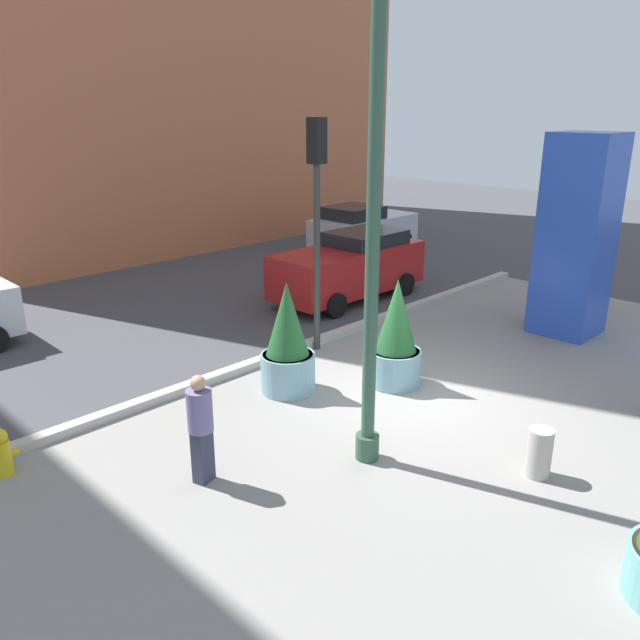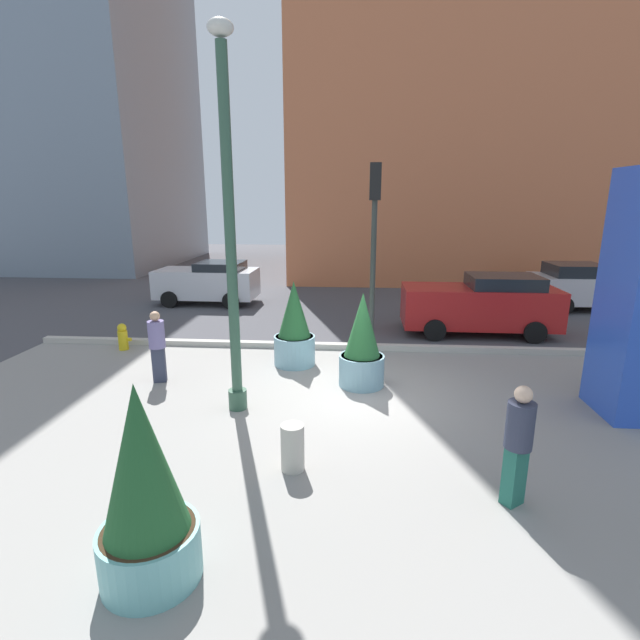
% 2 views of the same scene
% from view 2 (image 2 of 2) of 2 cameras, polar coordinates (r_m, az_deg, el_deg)
% --- Properties ---
extents(ground_plane, '(60.00, 60.00, 0.00)m').
position_cam_2_polar(ground_plane, '(13.89, 4.31, -2.47)').
color(ground_plane, '#47474C').
extents(plaza_pavement, '(18.00, 10.00, 0.02)m').
position_cam_2_polar(plaza_pavement, '(8.33, 4.09, -14.51)').
color(plaza_pavement, gray).
rests_on(plaza_pavement, ground_plane).
extents(curb_strip, '(18.00, 0.24, 0.16)m').
position_cam_2_polar(curb_strip, '(13.03, 4.29, -3.26)').
color(curb_strip, '#B7B2A8').
rests_on(curb_strip, ground_plane).
extents(lamp_post, '(0.44, 0.44, 6.89)m').
position_cam_2_polar(lamp_post, '(8.76, -10.86, 9.81)').
color(lamp_post, '#335642').
rests_on(lamp_post, ground_plane).
extents(potted_plant_by_pillar, '(1.08, 1.08, 2.28)m').
position_cam_2_polar(potted_plant_by_pillar, '(5.54, -20.55, -19.17)').
color(potted_plant_by_pillar, '#6BB2B2').
rests_on(potted_plant_by_pillar, ground_plane).
extents(potted_plant_near_right, '(1.02, 1.02, 2.13)m').
position_cam_2_polar(potted_plant_near_right, '(11.59, -3.14, -1.06)').
color(potted_plant_near_right, '#7AA8B7').
rests_on(potted_plant_near_right, ground_plane).
extents(potted_plant_curbside, '(1.00, 1.00, 2.10)m').
position_cam_2_polar(potted_plant_curbside, '(10.31, 5.13, -3.12)').
color(potted_plant_curbside, '#7AA8B7').
rests_on(potted_plant_curbside, ground_plane).
extents(fire_hydrant, '(0.36, 0.26, 0.75)m').
position_cam_2_polar(fire_hydrant, '(13.97, -22.83, -1.91)').
color(fire_hydrant, gold).
rests_on(fire_hydrant, ground_plane).
extents(concrete_bollard, '(0.36, 0.36, 0.75)m').
position_cam_2_polar(concrete_bollard, '(7.38, -3.35, -15.24)').
color(concrete_bollard, '#B2ADA3').
rests_on(concrete_bollard, ground_plane).
extents(traffic_light_corner, '(0.28, 0.42, 4.91)m').
position_cam_2_polar(traffic_light_corner, '(12.26, 6.58, 10.89)').
color(traffic_light_corner, '#333833').
rests_on(traffic_light_corner, ground_plane).
extents(car_intersection, '(4.59, 2.01, 1.83)m').
position_cam_2_polar(car_intersection, '(15.14, 19.00, 1.82)').
color(car_intersection, red).
rests_on(car_intersection, ground_plane).
extents(car_far_lane, '(3.93, 2.10, 1.67)m').
position_cam_2_polar(car_far_lane, '(19.16, -13.41, 4.52)').
color(car_far_lane, silver).
rests_on(car_far_lane, ground_plane).
extents(car_curb_east, '(4.14, 2.15, 1.72)m').
position_cam_2_polar(car_curb_east, '(20.32, 29.74, 3.55)').
color(car_curb_east, silver).
rests_on(car_curb_east, ground_plane).
extents(pedestrian_by_curb, '(0.50, 0.50, 1.72)m').
position_cam_2_polar(pedestrian_by_curb, '(6.88, 22.95, -13.28)').
color(pedestrian_by_curb, '#236656').
rests_on(pedestrian_by_curb, ground_plane).
extents(pedestrian_crossing, '(0.44, 0.44, 1.65)m').
position_cam_2_polar(pedestrian_crossing, '(11.09, -19.18, -2.70)').
color(pedestrian_crossing, '#33384C').
rests_on(pedestrian_crossing, ground_plane).
extents(office_block_flanking, '(10.98, 12.47, 23.93)m').
position_cam_2_polar(office_block_flanking, '(35.14, -27.61, 25.98)').
color(office_block_flanking, gray).
rests_on(office_block_flanking, ground_plane).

